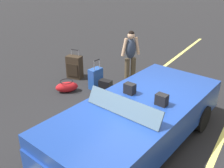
% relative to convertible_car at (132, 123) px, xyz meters
% --- Properties ---
extents(ground_plane, '(80.00, 80.00, 0.00)m').
position_rel_convertible_car_xyz_m(ground_plane, '(-0.21, 0.02, -0.59)').
color(ground_plane, black).
extents(lot_line_near, '(18.00, 0.12, 0.01)m').
position_rel_convertible_car_xyz_m(lot_line_near, '(-0.21, -1.23, -0.59)').
color(lot_line_near, '#EAE066').
rests_on(lot_line_near, ground_plane).
extents(convertible_car, '(4.30, 2.19, 1.24)m').
position_rel_convertible_car_xyz_m(convertible_car, '(0.00, 0.00, 0.00)').
color(convertible_car, navy).
rests_on(convertible_car, ground_plane).
extents(suitcase_large_black, '(0.37, 0.52, 0.94)m').
position_rel_convertible_car_xyz_m(suitcase_large_black, '(-2.05, -3.26, -0.22)').
color(suitcase_large_black, '#2D2319').
rests_on(suitcase_large_black, ground_plane).
extents(suitcase_medium_bright, '(0.43, 0.29, 0.91)m').
position_rel_convertible_car_xyz_m(suitcase_medium_bright, '(-1.81, -2.23, -0.28)').
color(suitcase_medium_bright, '#1E479E').
rests_on(suitcase_medium_bright, ground_plane).
extents(suitcase_small_carryon, '(0.22, 0.35, 0.50)m').
position_rel_convertible_car_xyz_m(suitcase_small_carryon, '(-1.52, -1.67, -0.34)').
color(suitcase_small_carryon, black).
rests_on(suitcase_small_carryon, ground_plane).
extents(duffel_bag, '(0.68, 0.65, 0.34)m').
position_rel_convertible_car_xyz_m(duffel_bag, '(-1.15, -2.78, -0.43)').
color(duffel_bag, red).
rests_on(duffel_bag, ground_plane).
extents(traveler_person, '(0.54, 0.43, 1.65)m').
position_rel_convertible_car_xyz_m(traveler_person, '(-2.65, -1.55, 0.34)').
color(traveler_person, '#4C3F2D').
rests_on(traveler_person, ground_plane).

